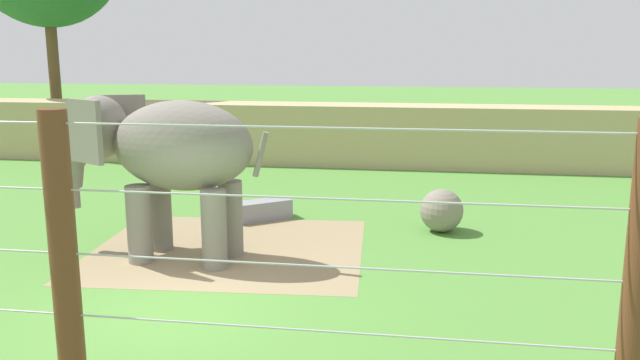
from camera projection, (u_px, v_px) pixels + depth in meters
ground_plane at (174, 308)px, 9.90m from camera, size 120.00×120.00×0.00m
dirt_patch at (229, 249)px, 12.84m from camera, size 5.54×4.97×0.01m
embankment_wall at (313, 134)px, 22.29m from camera, size 36.00×1.80×2.04m
elephant at (167, 152)px, 11.94m from camera, size 4.11×1.82×3.04m
enrichment_ball at (442, 211)px, 13.97m from camera, size 0.93×0.93×0.93m
cable_fence at (55, 274)px, 6.50m from camera, size 12.14×0.28×3.33m
feed_trough at (261, 210)px, 15.01m from camera, size 1.42×1.25×0.44m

